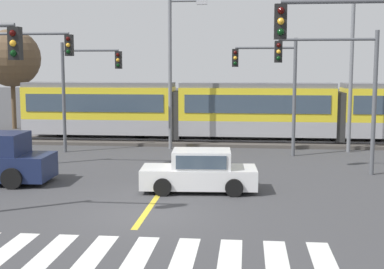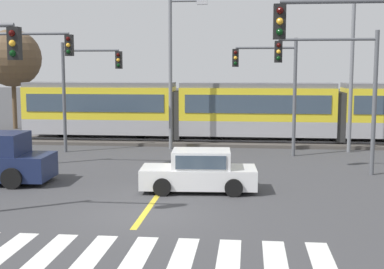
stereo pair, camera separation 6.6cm
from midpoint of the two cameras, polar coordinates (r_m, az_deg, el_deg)
ground_plane at (r=16.71m, az=-5.21°, el=-8.53°), size 200.00×200.00×0.00m
track_bed at (r=32.31m, az=0.26°, el=-0.69°), size 120.00×4.00×0.18m
rail_near at (r=31.58m, az=0.13°, el=-0.61°), size 120.00×0.08×0.10m
rail_far at (r=33.00m, az=0.39°, el=-0.28°), size 120.00×0.08×0.10m
light_rail_tram at (r=31.94m, az=6.82°, el=2.70°), size 28.00×2.64×3.43m
crosswalk_stripe_2 at (r=14.30m, az=-19.19°, el=-11.64°), size 0.57×2.80×0.01m
crosswalk_stripe_3 at (r=13.88m, az=-14.97°, el=-12.05°), size 0.57×2.80×0.01m
crosswalk_stripe_4 at (r=13.55m, az=-10.51°, el=-12.41°), size 0.57×2.80×0.01m
crosswalk_stripe_5 at (r=13.30m, az=-5.83°, el=-12.71°), size 0.57×2.80×0.01m
crosswalk_stripe_6 at (r=13.13m, az=-1.00°, el=-12.93°), size 0.57×2.80×0.01m
crosswalk_stripe_7 at (r=13.06m, az=3.93°, el=-13.06°), size 0.57×2.80×0.01m
crosswalk_stripe_8 at (r=13.08m, az=8.88°, el=-13.11°), size 0.57×2.80×0.01m
crosswalk_stripe_9 at (r=13.19m, az=13.78°, el=-13.05°), size 0.57×2.80×0.01m
lane_centre_line at (r=22.71m, az=-2.17°, el=-4.28°), size 0.20×15.62×0.01m
sedan_crossing at (r=19.62m, az=0.69°, el=-4.04°), size 4.30×2.11×1.52m
traffic_light_far_left at (r=28.78m, az=-11.59°, el=5.66°), size 3.25×0.38×5.81m
traffic_light_far_right at (r=27.43m, az=8.60°, el=5.81°), size 3.25×0.38×5.98m
traffic_light_near_right at (r=14.62m, az=18.34°, el=6.23°), size 3.75×0.38×6.69m
traffic_light_mid_right at (r=23.19m, az=15.40°, el=5.77°), size 4.25×0.38×6.03m
traffic_light_mid_left at (r=24.62m, az=-18.73°, el=6.15°), size 4.25×0.38×6.35m
street_lamp_centre at (r=29.34m, az=-2.04°, el=7.51°), size 2.11×0.28×8.24m
street_lamp_east at (r=29.58m, az=17.08°, el=7.29°), size 2.56×0.28×8.23m
bare_tree_far_west at (r=41.44m, az=-18.72°, el=7.70°), size 4.18×4.18×7.26m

